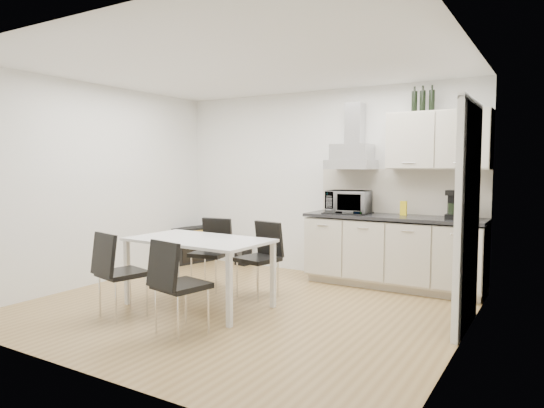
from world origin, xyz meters
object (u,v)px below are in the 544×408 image
Objects in this scene: chair_far_left at (210,255)px; floor_speaker at (243,254)px; chair_far_right at (258,260)px; kitchenette at (397,222)px; chair_near_right at (182,287)px; guitar_amp at (192,245)px; chair_near_left at (123,274)px; dining_table at (199,245)px.

floor_speaker is at bearing -80.43° from chair_far_left.
chair_far_right is (0.70, 0.01, 0.00)m from chair_far_left.
floor_speaker is at bearing 176.16° from kitchenette.
chair_far_left and chair_near_right have the same top height.
kitchenette is 3.32m from guitar_amp.
kitchenette is at bearing 66.08° from chair_near_left.
chair_near_right reaches higher than guitar_amp.
chair_near_right reaches higher than dining_table.
chair_far_right is at bearing -134.38° from kitchenette.
dining_table is at bearing 73.18° from chair_near_left.
kitchenette is 3.48× the size of guitar_amp.
chair_far_left is 1.79m from guitar_amp.
chair_far_right is 2.35m from guitar_amp.
dining_table is at bearing 131.13° from chair_near_right.
chair_near_right is 2.57× the size of floor_speaker.
chair_far_left is at bearing -28.91° from guitar_amp.
chair_far_left is at bearing 11.71° from chair_far_right.
chair_far_left is 1.57m from floor_speaker.
chair_far_right and chair_near_right have the same top height.
chair_near_left reaches higher than floor_speaker.
dining_table is 0.76m from chair_far_left.
guitar_amp is at bearing -178.52° from kitchenette.
kitchenette is 2.86× the size of chair_near_right.
chair_near_left is (-0.42, -0.71, -0.24)m from dining_table.
chair_near_right reaches higher than floor_speaker.
chair_far_right is 1.42m from chair_near_right.
chair_far_left reaches higher than dining_table.
chair_far_right and chair_near_left have the same top height.
chair_far_right is at bearing 73.94° from chair_near_left.
kitchenette reaches higher than floor_speaker.
chair_near_right is (-1.17, -2.71, -0.39)m from kitchenette.
guitar_amp is (-3.27, -0.08, -0.55)m from kitchenette.
kitchenette is at bearing 3.32° from floor_speaker.
kitchenette is 7.36× the size of floor_speaker.
kitchenette is 1.84m from chair_far_right.
kitchenette is at bearing 15.17° from guitar_amp.
floor_speaker is (-2.46, 0.17, -0.66)m from kitchenette.
chair_far_left is 0.70m from chair_far_right.
dining_table is 0.85m from chair_near_left.
chair_far_right is at bearing 62.84° from dining_table.
chair_near_left reaches higher than dining_table.
chair_far_right is 1.00× the size of chair_near_right.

